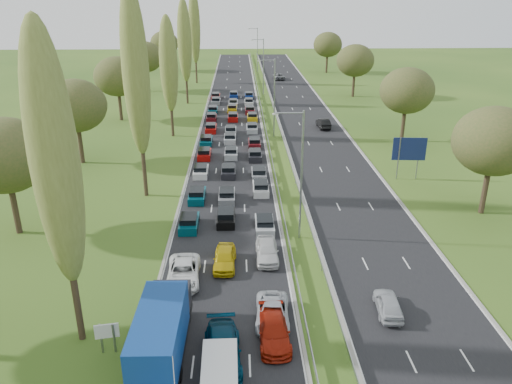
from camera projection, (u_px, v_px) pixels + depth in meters
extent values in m
plane|color=#2D4E18|center=(273.00, 133.00, 80.77)|extent=(260.00, 260.00, 0.00)
cube|color=black|center=(232.00, 130.00, 82.87)|extent=(10.50, 215.00, 0.04)
cube|color=black|center=(312.00, 129.00, 83.30)|extent=(10.50, 215.00, 0.04)
cube|color=gray|center=(265.00, 126.00, 82.84)|extent=(0.06, 215.00, 0.32)
cube|color=gray|center=(279.00, 126.00, 82.92)|extent=(0.06, 215.00, 0.32)
cylinder|color=gray|center=(301.00, 177.00, 44.22)|extent=(0.18, 0.18, 12.00)
cylinder|color=gray|center=(274.00, 99.00, 76.68)|extent=(0.18, 0.18, 12.00)
cylinder|color=gray|center=(263.00, 67.00, 109.14)|extent=(0.18, 0.18, 12.00)
cylinder|color=gray|center=(257.00, 50.00, 141.60)|extent=(0.18, 0.18, 12.00)
cylinder|color=#2D2116|center=(75.00, 292.00, 31.61)|extent=(0.44, 0.44, 7.20)
ellipsoid|color=olive|center=(54.00, 160.00, 28.34)|extent=(2.80, 2.80, 16.00)
cylinder|color=#2D2116|center=(144.00, 162.00, 54.67)|extent=(0.44, 0.44, 7.92)
ellipsoid|color=olive|center=(136.00, 72.00, 51.06)|extent=(2.80, 2.80, 17.60)
cylinder|color=#2D2116|center=(172.00, 116.00, 78.12)|extent=(0.44, 0.44, 6.48)
ellipsoid|color=olive|center=(169.00, 64.00, 75.17)|extent=(2.80, 2.80, 14.40)
cylinder|color=#2D2116|center=(187.00, 86.00, 101.17)|extent=(0.44, 0.44, 7.20)
ellipsoid|color=olive|center=(184.00, 41.00, 97.89)|extent=(2.80, 2.80, 16.00)
cylinder|color=#2D2116|center=(196.00, 67.00, 124.22)|extent=(0.44, 0.44, 7.92)
ellipsoid|color=olive|center=(194.00, 26.00, 120.62)|extent=(2.80, 2.80, 17.60)
cylinder|color=#2D2116|center=(15.00, 209.00, 46.56)|extent=(0.56, 0.56, 4.84)
ellipsoid|color=#38471E|center=(5.00, 155.00, 44.59)|extent=(8.00, 8.00, 6.80)
cylinder|color=#2D2116|center=(81.00, 145.00, 66.03)|extent=(0.56, 0.56, 4.84)
ellipsoid|color=#38471E|center=(75.00, 106.00, 64.07)|extent=(8.00, 8.00, 6.80)
cylinder|color=#2D2116|center=(120.00, 107.00, 88.29)|extent=(0.56, 0.56, 4.84)
ellipsoid|color=#38471E|center=(117.00, 76.00, 86.32)|extent=(8.00, 8.00, 6.80)
cylinder|color=#2D2116|center=(147.00, 81.00, 114.26)|extent=(0.56, 0.56, 4.84)
ellipsoid|color=#38471E|center=(145.00, 57.00, 112.29)|extent=(8.00, 8.00, 6.80)
cylinder|color=#2D2116|center=(166.00, 62.00, 143.94)|extent=(0.56, 0.56, 4.84)
ellipsoid|color=#38471E|center=(164.00, 43.00, 141.97)|extent=(8.00, 8.00, 6.80)
cylinder|color=#2D2116|center=(485.00, 191.00, 50.81)|extent=(0.56, 0.56, 4.84)
ellipsoid|color=#38471E|center=(494.00, 141.00, 48.84)|extent=(8.00, 8.00, 6.80)
cylinder|color=#2D2116|center=(403.00, 125.00, 75.85)|extent=(0.56, 0.56, 4.84)
ellipsoid|color=#38471E|center=(407.00, 91.00, 73.88)|extent=(8.00, 8.00, 6.80)
cylinder|color=#2D2116|center=(353.00, 85.00, 108.31)|extent=(0.56, 0.56, 4.84)
ellipsoid|color=#38471E|center=(355.00, 61.00, 106.34)|extent=(8.00, 8.00, 6.80)
cylinder|color=#2D2116|center=(327.00, 64.00, 140.77)|extent=(0.56, 0.56, 4.84)
ellipsoid|color=#38471E|center=(328.00, 45.00, 138.80)|extent=(8.00, 8.00, 6.80)
cube|color=#053F4C|center=(189.00, 224.00, 48.21)|extent=(1.75, 4.00, 0.80)
cube|color=#053F4C|center=(197.00, 196.00, 54.72)|extent=(1.75, 4.00, 0.80)
cube|color=silver|center=(201.00, 172.00, 62.09)|extent=(1.75, 4.00, 0.80)
cube|color=#A50C0A|center=(204.00, 155.00, 68.69)|extent=(1.75, 4.00, 0.80)
cube|color=#053F4C|center=(206.00, 142.00, 74.72)|extent=(1.75, 4.00, 0.80)
cube|color=#A50C0A|center=(211.00, 129.00, 81.64)|extent=(1.75, 4.00, 0.80)
cube|color=#590F14|center=(212.00, 118.00, 88.64)|extent=(1.75, 4.00, 0.80)
cube|color=#053F4C|center=(213.00, 111.00, 94.20)|extent=(1.75, 4.00, 0.80)
cube|color=slate|center=(216.00, 102.00, 101.83)|extent=(1.75, 4.00, 0.80)
cube|color=#A50C0A|center=(216.00, 97.00, 106.62)|extent=(1.75, 4.00, 0.80)
cube|color=black|center=(226.00, 218.00, 49.40)|extent=(1.75, 4.00, 0.80)
cube|color=slate|center=(227.00, 197.00, 54.56)|extent=(1.75, 4.00, 0.80)
cube|color=black|center=(229.00, 172.00, 62.10)|extent=(1.75, 4.00, 0.80)
cube|color=#B2B7BC|center=(231.00, 154.00, 69.06)|extent=(1.75, 4.00, 0.80)
cube|color=#B2B7BC|center=(230.00, 139.00, 75.93)|extent=(1.75, 4.00, 0.80)
cube|color=#B2B7BC|center=(231.00, 132.00, 80.11)|extent=(1.75, 4.00, 0.80)
cube|color=#A50C0A|center=(233.00, 118.00, 88.90)|extent=(1.75, 4.00, 0.80)
cube|color=#BF990C|center=(232.00, 109.00, 95.35)|extent=(1.75, 4.00, 0.80)
cube|color=silver|center=(233.00, 103.00, 100.27)|extent=(1.75, 4.00, 0.80)
cube|color=navy|center=(234.00, 95.00, 108.03)|extent=(1.75, 4.00, 0.80)
cube|color=#B2B7BC|center=(265.00, 226.00, 47.84)|extent=(1.75, 4.00, 0.80)
cube|color=silver|center=(261.00, 189.00, 56.72)|extent=(1.75, 4.00, 0.80)
cube|color=slate|center=(259.00, 175.00, 61.19)|extent=(1.75, 4.00, 0.80)
cube|color=black|center=(255.00, 156.00, 68.17)|extent=(1.75, 4.00, 0.80)
cube|color=#590F14|center=(254.00, 144.00, 73.59)|extent=(1.75, 4.00, 0.80)
cube|color=#B2B7BC|center=(252.00, 129.00, 81.74)|extent=(1.75, 4.00, 0.80)
cube|color=#BF990C|center=(252.00, 118.00, 88.88)|extent=(1.75, 4.00, 0.80)
cube|color=#590F14|center=(250.00, 111.00, 94.09)|extent=(1.75, 4.00, 0.80)
cube|color=silver|center=(249.00, 103.00, 101.00)|extent=(1.75, 4.00, 0.80)
cube|color=navy|center=(249.00, 96.00, 107.30)|extent=(1.75, 4.00, 0.80)
imported|color=white|center=(183.00, 272.00, 39.22)|extent=(2.72, 5.54, 1.51)
imported|color=#042D45|center=(223.00, 350.00, 30.67)|extent=(2.60, 5.67, 1.61)
imported|color=#BCA20C|center=(225.00, 258.00, 41.32)|extent=(1.97, 4.55, 1.53)
imported|color=#AFB1B9|center=(272.00, 313.00, 34.36)|extent=(2.57, 5.09, 1.38)
imported|color=#951909|center=(274.00, 331.00, 32.49)|extent=(2.14, 5.00, 1.44)
imported|color=silver|center=(267.00, 250.00, 42.45)|extent=(1.89, 4.69, 1.60)
imported|color=#A5A8AF|center=(388.00, 304.00, 35.34)|extent=(1.98, 4.21, 1.39)
imported|color=black|center=(323.00, 123.00, 83.60)|extent=(1.95, 4.96, 1.61)
imported|color=slate|center=(279.00, 76.00, 130.33)|extent=(3.09, 5.85, 1.57)
cube|color=black|center=(164.00, 347.00, 31.01)|extent=(2.53, 9.50, 0.50)
cube|color=navy|center=(159.00, 334.00, 29.22)|extent=(2.64, 7.18, 2.81)
cube|color=silver|center=(150.00, 378.00, 25.92)|extent=(2.58, 0.06, 2.71)
cube|color=black|center=(171.00, 303.00, 34.02)|extent=(2.58, 2.32, 2.20)
cylinder|color=black|center=(172.00, 316.00, 34.37)|extent=(2.22, 1.00, 1.00)
cube|color=silver|center=(220.00, 382.00, 27.75)|extent=(2.00, 5.01, 2.00)
cube|color=black|center=(221.00, 357.00, 29.83)|extent=(1.95, 0.80, 1.60)
cylinder|color=black|center=(207.00, 372.00, 29.47)|extent=(0.25, 0.68, 0.68)
cylinder|color=gray|center=(101.00, 338.00, 31.30)|extent=(0.16, 0.16, 2.10)
cylinder|color=gray|center=(114.00, 338.00, 31.33)|extent=(0.16, 0.16, 2.10)
cube|color=silver|center=(107.00, 331.00, 31.11)|extent=(1.50, 0.34, 1.00)
cylinder|color=gray|center=(398.00, 159.00, 60.09)|extent=(0.16, 0.16, 5.20)
cylinder|color=gray|center=(418.00, 158.00, 60.17)|extent=(0.16, 0.16, 5.20)
cube|color=navy|center=(409.00, 149.00, 59.68)|extent=(4.00, 0.40, 2.80)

